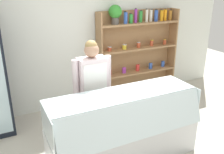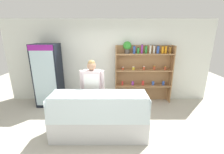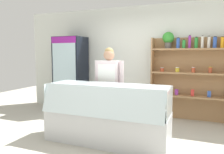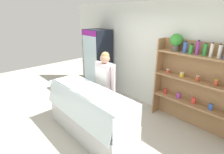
{
  "view_description": "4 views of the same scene",
  "coord_description": "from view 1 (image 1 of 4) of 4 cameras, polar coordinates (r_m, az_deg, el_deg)",
  "views": [
    {
      "loc": [
        -1.66,
        -2.69,
        2.4
      ],
      "look_at": [
        -0.15,
        0.38,
        1.12
      ],
      "focal_mm": 40.0,
      "sensor_mm": 36.0,
      "label": 1
    },
    {
      "loc": [
        0.12,
        -2.99,
        2.28
      ],
      "look_at": [
        0.11,
        0.64,
        1.2
      ],
      "focal_mm": 24.0,
      "sensor_mm": 36.0,
      "label": 2
    },
    {
      "loc": [
        1.28,
        -3.39,
        1.52
      ],
      "look_at": [
        -0.37,
        0.7,
        1.05
      ],
      "focal_mm": 35.0,
      "sensor_mm": 36.0,
      "label": 3
    },
    {
      "loc": [
        2.42,
        -1.79,
        2.42
      ],
      "look_at": [
        -0.24,
        0.66,
        1.09
      ],
      "focal_mm": 28.0,
      "sensor_mm": 36.0,
      "label": 4
    }
  ],
  "objects": [
    {
      "name": "back_wall",
      "position": [
        5.07,
        -6.54,
        8.48
      ],
      "size": [
        6.8,
        0.1,
        2.7
      ],
      "primitive_type": "cube",
      "color": "silver",
      "rests_on": "ground"
    },
    {
      "name": "ground_plane",
      "position": [
        3.97,
        4.58,
        -16.72
      ],
      "size": [
        12.0,
        12.0,
        0.0
      ],
      "primitive_type": "plane",
      "color": "#B7B2A3"
    },
    {
      "name": "shelving_unit",
      "position": [
        5.42,
        5.35,
        7.03
      ],
      "size": [
        1.85,
        0.29,
        2.02
      ],
      "color": "#9E754C",
      "rests_on": "ground"
    },
    {
      "name": "shop_clerk",
      "position": [
        3.78,
        -4.44,
        -1.65
      ],
      "size": [
        0.61,
        0.25,
        1.65
      ],
      "color": "#383D51",
      "rests_on": "ground"
    },
    {
      "name": "deli_display_case",
      "position": [
        3.69,
        2.59,
        -13.88
      ],
      "size": [
        2.11,
        0.77,
        1.01
      ],
      "color": "silver",
      "rests_on": "ground"
    }
  ]
}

